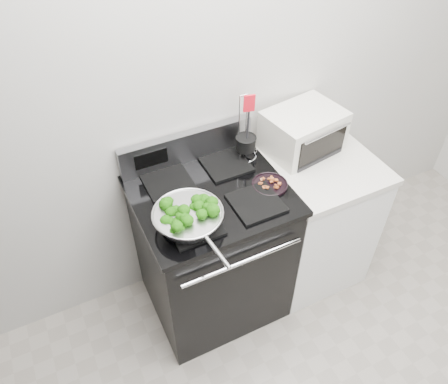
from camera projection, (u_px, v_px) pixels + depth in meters
back_wall at (234, 80)px, 2.28m from camera, size 4.00×0.02×2.70m
gas_range at (212, 250)px, 2.56m from camera, size 0.79×0.69×1.13m
counter at (309, 216)px, 2.79m from camera, size 0.62×0.68×0.92m
skillet at (188, 217)px, 2.04m from camera, size 0.34×0.54×0.07m
broccoli_pile at (188, 214)px, 2.03m from camera, size 0.27×0.27×0.09m
bacon_plate at (270, 183)px, 2.27m from camera, size 0.19×0.19×0.04m
utensil_holder at (246, 146)px, 2.41m from camera, size 0.13×0.13×0.40m
toaster_oven at (303, 131)px, 2.48m from camera, size 0.46×0.38×0.24m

